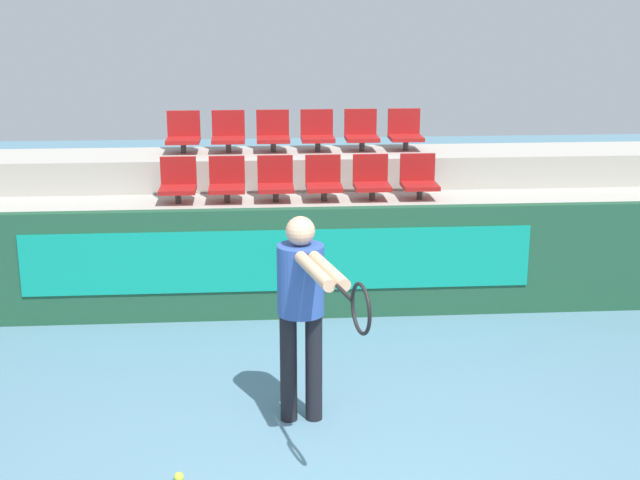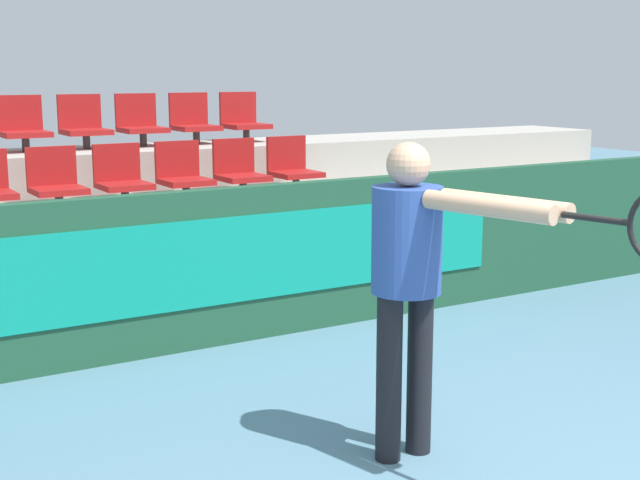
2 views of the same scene
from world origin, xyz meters
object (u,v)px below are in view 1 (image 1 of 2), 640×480
object	(u,v)px
stadium_chair_0	(172,240)
stadium_chair_10	(371,180)
stadium_chair_3	(331,237)
stadium_chair_13	(228,134)
stadium_chair_9	(324,181)
stadium_chair_5	(435,235)
stadium_chair_8	(276,181)
tennis_player	(304,298)
stadium_chair_1	(225,239)
stadium_chair_11	(419,179)
stadium_chair_14	(273,133)
stadium_chair_16	(361,132)
stadium_chair_2	(278,238)
stadium_chair_12	(183,135)
stadium_chair_7	(227,182)
stadium_chair_17	(405,132)
tennis_ball	(179,477)
stadium_chair_4	(383,236)
stadium_chair_6	(178,183)
stadium_chair_15	(317,133)

from	to	relation	value
stadium_chair_0	stadium_chair_10	distance (m)	2.53
stadium_chair_3	stadium_chair_13	size ratio (longest dim) A/B	1.00
stadium_chair_0	stadium_chair_9	world-z (taller)	stadium_chair_9
stadium_chair_5	stadium_chair_8	world-z (taller)	stadium_chair_8
tennis_player	stadium_chair_1	bearing A→B (deg)	89.29
stadium_chair_11	stadium_chair_9	bearing A→B (deg)	180.00
stadium_chair_5	stadium_chair_8	size ratio (longest dim) A/B	1.00
stadium_chair_9	tennis_player	world-z (taller)	tennis_player
stadium_chair_5	stadium_chair_8	bearing A→B (deg)	148.25
stadium_chair_5	stadium_chair_14	xyz separation A→B (m)	(-1.70, 2.11, 0.80)
stadium_chair_14	stadium_chair_16	distance (m)	1.13
stadium_chair_5	stadium_chair_14	distance (m)	2.82
stadium_chair_2	stadium_chair_1	bearing A→B (deg)	180.00
stadium_chair_11	stadium_chair_12	distance (m)	3.05
stadium_chair_8	stadium_chair_10	xyz separation A→B (m)	(1.13, 0.00, 0.00)
stadium_chair_5	stadium_chair_7	world-z (taller)	stadium_chair_7
stadium_chair_17	tennis_ball	xyz separation A→B (m)	(-2.49, -5.91, -1.40)
stadium_chair_12	stadium_chair_9	bearing A→B (deg)	-31.75
stadium_chair_7	stadium_chair_12	size ratio (longest dim) A/B	1.00
stadium_chair_10	tennis_ball	distance (m)	5.32
stadium_chair_8	stadium_chair_9	world-z (taller)	same
stadium_chair_2	stadium_chair_4	distance (m)	1.13
stadium_chair_11	stadium_chair_14	xyz separation A→B (m)	(-1.70, 1.05, 0.40)
stadium_chair_14	stadium_chair_6	bearing A→B (deg)	-137.13
stadium_chair_2	stadium_chair_13	size ratio (longest dim) A/B	1.00
stadium_chair_9	stadium_chair_15	xyz separation A→B (m)	(0.00, 1.05, 0.40)
stadium_chair_13	tennis_player	xyz separation A→B (m)	(0.67, -5.14, -0.42)
stadium_chair_0	stadium_chair_11	xyz separation A→B (m)	(2.84, 1.05, 0.40)
stadium_chair_1	stadium_chair_12	bearing A→B (deg)	105.07
stadium_chair_2	stadium_chair_7	world-z (taller)	stadium_chair_7
stadium_chair_6	tennis_ball	size ratio (longest dim) A/B	7.79
stadium_chair_13	stadium_chair_17	size ratio (longest dim) A/B	1.00
stadium_chair_6	tennis_ball	bearing A→B (deg)	-85.89
stadium_chair_15	stadium_chair_16	xyz separation A→B (m)	(0.57, 0.00, 0.00)
stadium_chair_10	tennis_ball	world-z (taller)	stadium_chair_10
stadium_chair_3	stadium_chair_5	distance (m)	1.13
stadium_chair_1	stadium_chair_2	world-z (taller)	same
stadium_chair_8	stadium_chair_10	distance (m)	1.13
stadium_chair_1	tennis_player	xyz separation A→B (m)	(0.67, -3.03, 0.39)
stadium_chair_6	tennis_player	world-z (taller)	tennis_player
stadium_chair_5	stadium_chair_11	world-z (taller)	stadium_chair_11
stadium_chair_11	stadium_chair_12	bearing A→B (deg)	159.63
stadium_chair_1	stadium_chair_17	size ratio (longest dim) A/B	1.00
stadium_chair_8	stadium_chair_12	bearing A→B (deg)	137.13
stadium_chair_4	stadium_chair_17	xyz separation A→B (m)	(0.57, 2.11, 0.80)
stadium_chair_4	stadium_chair_10	world-z (taller)	stadium_chair_10
stadium_chair_5	stadium_chair_16	distance (m)	2.32
stadium_chair_7	tennis_ball	xyz separation A→B (m)	(-0.22, -4.86, -1.00)
stadium_chair_6	stadium_chair_7	bearing A→B (deg)	0.00
stadium_chair_0	stadium_chair_4	bearing A→B (deg)	0.00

